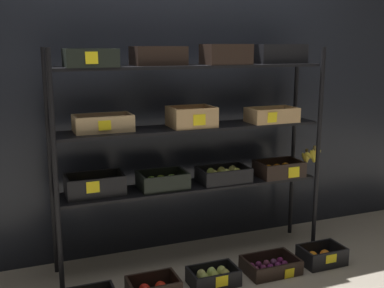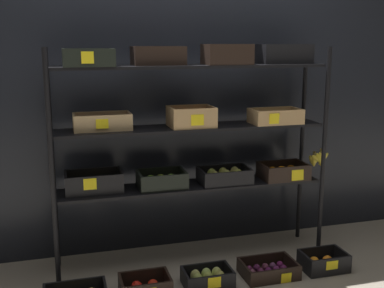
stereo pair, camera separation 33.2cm
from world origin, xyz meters
The scene contains 7 objects.
ground_plane centered at (0.00, 0.00, 0.00)m, with size 10.00×10.00×0.00m, color gray.
storefront_wall centered at (0.00, 0.36, 1.18)m, with size 4.30×0.12×2.35m, color black.
display_rack centered at (0.02, 0.00, 0.99)m, with size 2.03×0.36×1.55m.
crate_ground_apple_red centered at (-0.42, -0.42, 0.05)m, with size 0.32×0.22×0.12m.
crate_ground_pear centered at (-0.01, -0.40, 0.05)m, with size 0.32×0.21×0.11m.
crate_ground_plum centered at (0.43, -0.39, 0.04)m, with size 0.37×0.26×0.10m.
crate_ground_orange centered at (0.84, -0.41, 0.05)m, with size 0.31×0.22×0.13m.
Camera 2 is at (-0.88, -3.13, 1.56)m, focal length 44.42 mm.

